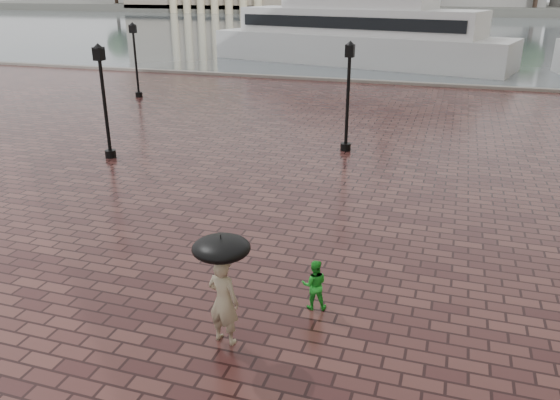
% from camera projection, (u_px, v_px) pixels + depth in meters
% --- Properties ---
extents(ground, '(300.00, 300.00, 0.00)m').
position_uv_depth(ground, '(82.00, 309.00, 11.90)').
color(ground, '#321716').
rests_on(ground, ground).
extents(harbour_water, '(240.00, 240.00, 0.00)m').
position_uv_depth(harbour_water, '(419.00, 28.00, 93.43)').
color(harbour_water, '#434C52').
rests_on(harbour_water, ground).
extents(quay_edge, '(80.00, 0.60, 0.30)m').
position_uv_depth(quay_edge, '(354.00, 82.00, 40.26)').
color(quay_edge, slate).
rests_on(quay_edge, ground).
extents(far_shore, '(300.00, 60.00, 2.00)m').
position_uv_depth(far_shore, '(439.00, 8.00, 153.33)').
color(far_shore, '#4C4C47').
rests_on(far_shore, ground).
extents(street_lamps, '(15.44, 12.44, 4.40)m').
position_uv_depth(street_lamps, '(188.00, 82.00, 26.06)').
color(street_lamps, black).
rests_on(street_lamps, ground).
extents(adult_pedestrian, '(0.73, 0.54, 1.81)m').
position_uv_depth(adult_pedestrian, '(224.00, 301.00, 10.50)').
color(adult_pedestrian, tan).
rests_on(adult_pedestrian, ground).
extents(child_pedestrian, '(0.65, 0.57, 1.14)m').
position_uv_depth(child_pedestrian, '(314.00, 285.00, 11.74)').
color(child_pedestrian, green).
rests_on(child_pedestrian, ground).
extents(ferry_near, '(27.83, 12.87, 8.88)m').
position_uv_depth(ferry_near, '(358.00, 33.00, 48.93)').
color(ferry_near, silver).
rests_on(ferry_near, ground).
extents(umbrella, '(1.10, 1.10, 1.18)m').
position_uv_depth(umbrella, '(221.00, 248.00, 10.08)').
color(umbrella, black).
rests_on(umbrella, ground).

